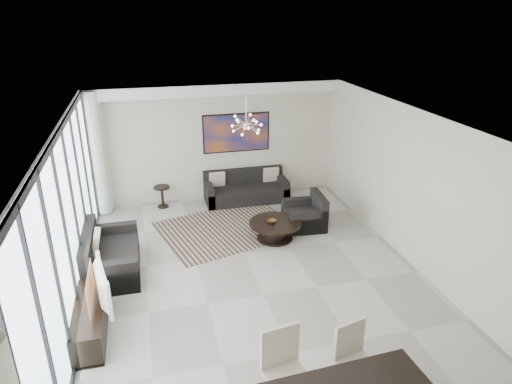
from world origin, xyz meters
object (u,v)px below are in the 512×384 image
object	(u,v)px
sofa_main	(246,191)
television	(97,286)
tv_console	(90,320)
coffee_table	(275,229)

from	to	relation	value
sofa_main	television	xyz separation A→B (m)	(-3.24, -4.33, 0.53)
tv_console	television	bearing A→B (deg)	13.65
coffee_table	tv_console	distance (m)	4.16
tv_console	television	distance (m)	0.57
tv_console	television	xyz separation A→B (m)	(0.16, 0.04, 0.54)
sofa_main	tv_console	xyz separation A→B (m)	(-3.40, -4.37, -0.01)
tv_console	coffee_table	bearing A→B (deg)	32.06
tv_console	television	size ratio (longest dim) A/B	1.49
coffee_table	television	world-z (taller)	television
sofa_main	television	size ratio (longest dim) A/B	1.97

